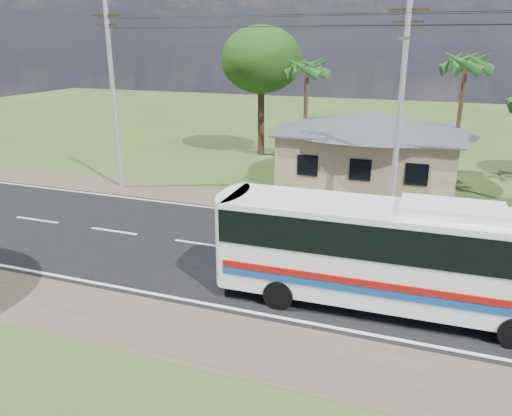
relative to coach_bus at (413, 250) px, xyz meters
The scene contains 9 objects.
ground 5.69m from the coach_bus, 147.51° to the left, with size 120.00×120.00×0.00m, color #2B4719.
road 5.69m from the coach_bus, 147.51° to the left, with size 120.00×16.00×0.03m.
house 16.19m from the coach_bus, 102.24° to the left, with size 12.40×10.00×5.00m.
utility_poles 10.13m from the coach_bus, 100.73° to the left, with size 32.80×2.22×11.00m.
palm_mid 19.05m from the coach_bus, 85.11° to the left, with size 2.80×2.80×8.20m.
palm_far 21.11m from the coach_bus, 114.13° to the left, with size 2.80×2.80×7.70m.
tree_behind_house 24.75m from the coach_bus, 120.84° to the left, with size 6.00×6.00×9.61m.
coach_bus is the anchor object (origin of this frame).
motorcycle 9.58m from the coach_bus, 76.22° to the left, with size 0.65×1.86×0.98m, color black.
Camera 1 is at (4.69, -18.24, 8.53)m, focal length 35.00 mm.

